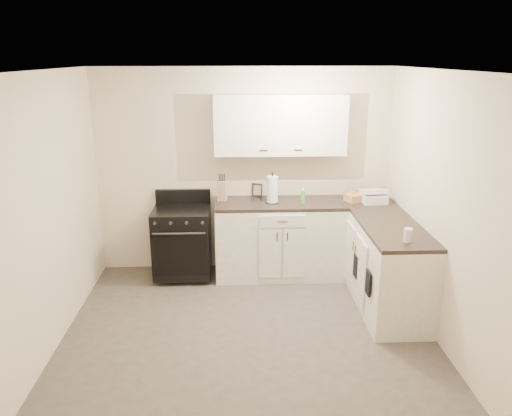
{
  "coord_description": "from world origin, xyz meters",
  "views": [
    {
      "loc": [
        -0.11,
        -4.21,
        2.62
      ],
      "look_at": [
        0.11,
        0.85,
        1.07
      ],
      "focal_mm": 35.0,
      "sensor_mm": 36.0,
      "label": 1
    }
  ],
  "objects_px": {
    "knife_block": "(222,191)",
    "countertop_grill": "(373,198)",
    "stove": "(182,242)",
    "paper_towel": "(272,190)",
    "wicker_basket": "(357,197)"
  },
  "relations": [
    {
      "from": "wicker_basket",
      "to": "countertop_grill",
      "type": "distance_m",
      "value": 0.19
    },
    {
      "from": "knife_block",
      "to": "countertop_grill",
      "type": "height_order",
      "value": "knife_block"
    },
    {
      "from": "stove",
      "to": "wicker_basket",
      "type": "relative_size",
      "value": 3.01
    },
    {
      "from": "stove",
      "to": "countertop_grill",
      "type": "height_order",
      "value": "countertop_grill"
    },
    {
      "from": "knife_block",
      "to": "wicker_basket",
      "type": "distance_m",
      "value": 1.63
    },
    {
      "from": "stove",
      "to": "paper_towel",
      "type": "bearing_deg",
      "value": 0.45
    },
    {
      "from": "paper_towel",
      "to": "wicker_basket",
      "type": "relative_size",
      "value": 1.18
    },
    {
      "from": "stove",
      "to": "countertop_grill",
      "type": "distance_m",
      "value": 2.35
    },
    {
      "from": "stove",
      "to": "knife_block",
      "type": "distance_m",
      "value": 0.78
    },
    {
      "from": "stove",
      "to": "paper_towel",
      "type": "height_order",
      "value": "paper_towel"
    },
    {
      "from": "paper_towel",
      "to": "wicker_basket",
      "type": "distance_m",
      "value": 1.03
    },
    {
      "from": "knife_block",
      "to": "countertop_grill",
      "type": "relative_size",
      "value": 0.84
    },
    {
      "from": "paper_towel",
      "to": "countertop_grill",
      "type": "height_order",
      "value": "paper_towel"
    },
    {
      "from": "knife_block",
      "to": "wicker_basket",
      "type": "relative_size",
      "value": 0.87
    },
    {
      "from": "knife_block",
      "to": "wicker_basket",
      "type": "bearing_deg",
      "value": 11.5
    }
  ]
}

